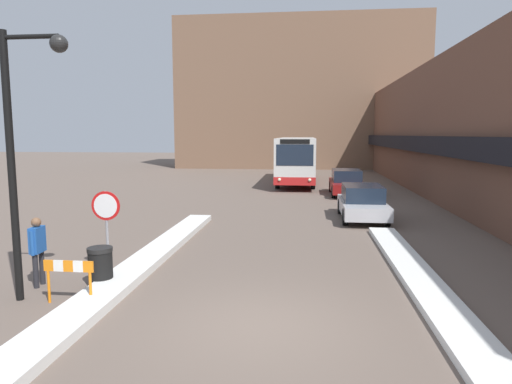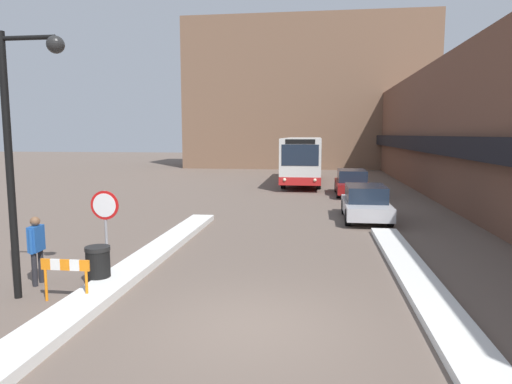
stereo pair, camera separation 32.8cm
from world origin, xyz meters
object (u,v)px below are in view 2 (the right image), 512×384
Objects in this scene: pedestrian at (36,244)px; trash_bin at (98,266)px; parked_car_front at (366,203)px; city_bus at (303,159)px; construction_barricade at (65,272)px; street_lamp at (21,135)px; parked_car_middle at (352,183)px; stop_sign at (105,213)px.

pedestrian is 1.75× the size of trash_bin.
pedestrian is (-8.68, -9.62, 0.26)m from parked_car_front.
parked_car_front is (3.09, -14.18, -1.08)m from city_bus.
pedestrian reaches higher than trash_bin.
parked_car_front is 2.59× the size of pedestrian.
pedestrian reaches higher than construction_barricade.
city_bus reaches higher than parked_car_front.
construction_barricade is (1.30, -1.00, -0.33)m from pedestrian.
street_lamp reaches higher than trash_bin.
street_lamp is 3.44m from trash_bin.
parked_car_front is 13.69m from street_lamp.
parked_car_front is 0.75× the size of street_lamp.
pedestrian is (-8.68, -17.53, 0.24)m from parked_car_middle.
street_lamp is at bearing -114.17° from parked_car_middle.
city_bus is 24.07m from trash_bin.
construction_barricade is at bearing -98.90° from trash_bin.
stop_sign is 1.29× the size of pedestrian.
stop_sign reaches higher than pedestrian.
construction_barricade is at bearing -99.80° from city_bus.
parked_car_middle is 4.80× the size of trash_bin.
parked_car_front is at bearing 52.83° from trash_bin.
parked_car_middle is 4.14× the size of construction_barricade.
stop_sign is 1.60m from trash_bin.
city_bus reaches higher than stop_sign.
street_lamp reaches higher than pedestrian.
stop_sign is (-4.44, -22.54, -0.27)m from city_bus.
street_lamp is at bearing -136.32° from trash_bin.
street_lamp is at bearing -128.18° from parked_car_front.
parked_car_middle is at bearing 65.15° from stop_sign.
parked_car_middle is 19.94m from construction_barricade.
stop_sign reaches higher than construction_barricade.
city_bus reaches higher than pedestrian.
trash_bin is at bearing 81.10° from construction_barricade.
construction_barricade is (-7.38, -10.62, -0.06)m from parked_car_front.
parked_car_middle is at bearing 90.00° from parked_car_front.
trash_bin is (-7.20, -9.50, -0.25)m from parked_car_front.
parked_car_front is 11.28m from stop_sign.
construction_barricade is (0.16, -2.26, -0.88)m from stop_sign.
street_lamp is (-8.27, -10.52, 2.85)m from parked_car_front.
city_bus is at bearing 78.16° from street_lamp.
parked_car_middle is 20.41m from street_lamp.
city_bus is 12.08× the size of trash_bin.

